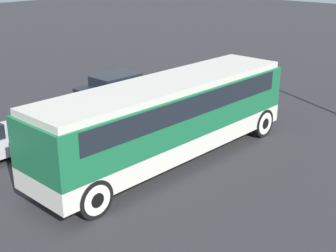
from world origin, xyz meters
The scene contains 3 objects.
ground_plane centered at (0.00, 0.00, 0.00)m, with size 120.00×120.00×0.00m, color #2D2D30.
tour_bus centered at (0.10, 0.00, 1.81)m, with size 10.70×2.59×2.97m.
parked_car_near centered at (3.98, 7.27, 0.64)m, with size 4.52×1.78×1.28m.
Camera 1 is at (-11.26, -10.56, 6.99)m, focal length 50.00 mm.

